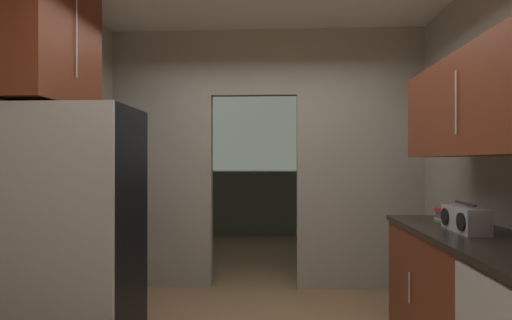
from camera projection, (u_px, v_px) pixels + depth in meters
name	position (u px, v px, depth m)	size (l,w,h in m)	color
kitchen_partition	(269.00, 150.00, 4.59)	(3.41, 0.12, 2.83)	#9E998C
adjoining_room_shell	(270.00, 160.00, 6.80)	(3.41, 3.35, 2.83)	gray
refrigerator	(74.00, 232.00, 2.95)	(0.85, 0.71, 1.77)	black
lower_cabinet_run	(488.00, 317.00, 2.46)	(0.64, 2.14, 0.93)	maroon
upper_cabinet_counterside	(487.00, 102.00, 2.46)	(0.36, 1.93, 0.63)	maroon
upper_cabinet_fridgeside	(53.00, 37.00, 3.07)	(0.36, 0.93, 1.01)	maroon
boombox	(465.00, 219.00, 2.69)	(0.16, 0.41, 0.19)	#B2B2B7
book_stack	(446.00, 215.00, 3.08)	(0.14, 0.17, 0.11)	#388C47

